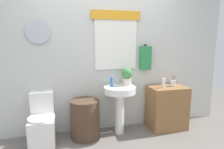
{
  "coord_description": "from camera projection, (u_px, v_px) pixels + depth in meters",
  "views": [
    {
      "loc": [
        -0.64,
        -2.02,
        1.51
      ],
      "look_at": [
        0.08,
        0.8,
        1.0
      ],
      "focal_mm": 31.1,
      "sensor_mm": 36.0,
      "label": 1
    }
  ],
  "objects": [
    {
      "name": "laundry_hamper",
      "position": [
        85.0,
        119.0,
        3.02
      ],
      "size": [
        0.45,
        0.45,
        0.61
      ],
      "primitive_type": "cylinder",
      "color": "#4C3828",
      "rests_on": "ground_plane"
    },
    {
      "name": "back_wall",
      "position": [
        102.0,
        53.0,
        3.21
      ],
      "size": [
        4.4,
        0.18,
        2.6
      ],
      "color": "silver",
      "rests_on": "ground_plane"
    },
    {
      "name": "potted_plant",
      "position": [
        127.0,
        76.0,
        3.14
      ],
      "size": [
        0.18,
        0.18,
        0.28
      ],
      "color": "beige",
      "rests_on": "pedestal_sink"
    },
    {
      "name": "wooden_cabinet",
      "position": [
        167.0,
        107.0,
        3.35
      ],
      "size": [
        0.62,
        0.44,
        0.73
      ],
      "primitive_type": "cube",
      "color": "olive",
      "rests_on": "ground_plane"
    },
    {
      "name": "lotion_bottle",
      "position": [
        163.0,
        83.0,
        3.21
      ],
      "size": [
        0.05,
        0.05,
        0.16
      ],
      "primitive_type": "cylinder",
      "color": "white",
      "rests_on": "wooden_cabinet"
    },
    {
      "name": "toothbrush_cup",
      "position": [
        173.0,
        83.0,
        3.32
      ],
      "size": [
        0.08,
        0.08,
        0.19
      ],
      "color": "silver",
      "rests_on": "wooden_cabinet"
    },
    {
      "name": "faucet",
      "position": [
        118.0,
        82.0,
        3.18
      ],
      "size": [
        0.03,
        0.03,
        0.1
      ],
      "primitive_type": "cylinder",
      "color": "silver",
      "rests_on": "pedestal_sink"
    },
    {
      "name": "pedestal_sink",
      "position": [
        120.0,
        99.0,
        3.11
      ],
      "size": [
        0.51,
        0.51,
        0.78
      ],
      "color": "white",
      "rests_on": "ground_plane"
    },
    {
      "name": "soap_bottle",
      "position": [
        112.0,
        82.0,
        3.08
      ],
      "size": [
        0.05,
        0.05,
        0.15
      ],
      "primitive_type": "cylinder",
      "color": "#2D6BB7",
      "rests_on": "pedestal_sink"
    },
    {
      "name": "toilet",
      "position": [
        43.0,
        123.0,
        2.9
      ],
      "size": [
        0.38,
        0.51,
        0.76
      ],
      "color": "white",
      "rests_on": "ground_plane"
    }
  ]
}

